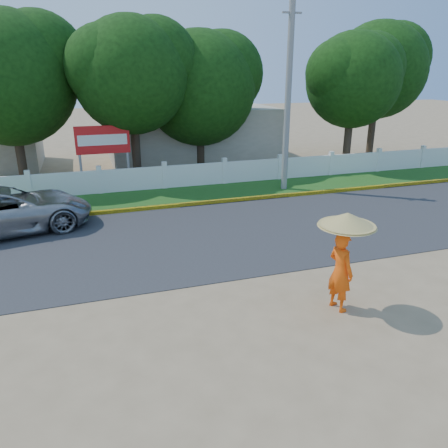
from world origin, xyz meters
name	(u,v)px	position (x,y,z in m)	size (l,w,h in m)	color
ground	(248,298)	(0.00, 0.00, 0.00)	(120.00, 120.00, 0.00)	#9E8460
road	(202,236)	(0.00, 4.50, 0.01)	(60.00, 7.00, 0.02)	#38383A
grass_verge	(171,196)	(0.00, 9.75, 0.01)	(60.00, 3.50, 0.03)	#2D601E
curb	(179,205)	(0.00, 8.05, 0.08)	(40.00, 0.18, 0.16)	yellow
fence	(165,177)	(0.00, 11.20, 0.55)	(40.00, 0.10, 1.10)	silver
building_near	(191,133)	(3.00, 18.00, 1.60)	(10.00, 6.00, 3.20)	#B7AD99
utility_pole	(288,97)	(5.39, 9.35, 4.24)	(0.28, 0.28, 8.47)	gray
vehicle	(6,210)	(-6.36, 7.02, 0.80)	(2.64, 5.74, 1.59)	#93969B
monk_with_parasol	(344,248)	(1.88, -1.11, 1.57)	(1.33, 1.33, 2.41)	#FF540D
billboard	(103,143)	(-2.66, 12.30, 2.14)	(2.50, 0.13, 2.95)	gray
tree_row	(176,81)	(1.37, 14.33, 4.84)	(34.31, 7.80, 8.25)	#473828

